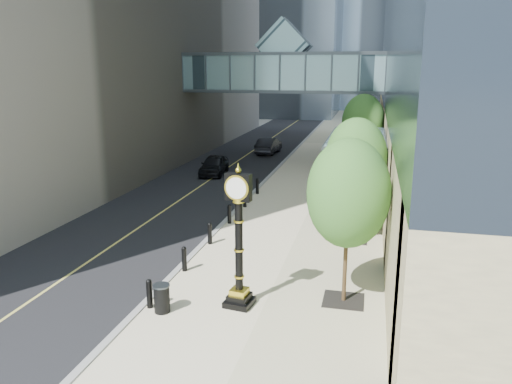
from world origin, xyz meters
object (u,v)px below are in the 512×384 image
(car_near, at_px, (214,165))
(car_far, at_px, (269,145))
(pedestrian, at_px, (343,201))
(street_clock, at_px, (239,248))
(trash_bin, at_px, (162,299))

(car_near, height_order, car_far, car_far)
(car_far, bearing_deg, pedestrian, 115.87)
(car_far, bearing_deg, street_clock, 102.82)
(trash_bin, bearing_deg, car_far, 95.44)
(street_clock, xyz_separation_m, car_near, (-7.46, 20.42, -1.38))
(street_clock, xyz_separation_m, pedestrian, (2.74, 11.63, -1.31))
(trash_bin, xyz_separation_m, pedestrian, (5.09, 12.68, 0.30))
(pedestrian, xyz_separation_m, car_near, (-10.19, 8.79, -0.07))
(car_near, distance_m, car_far, 10.59)
(trash_bin, distance_m, car_near, 22.06)
(trash_bin, relative_size, pedestrian, 0.60)
(street_clock, height_order, pedestrian, street_clock)
(trash_bin, relative_size, car_near, 0.21)
(car_near, bearing_deg, car_far, 73.86)
(trash_bin, xyz_separation_m, car_near, (-5.10, 21.46, 0.23))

